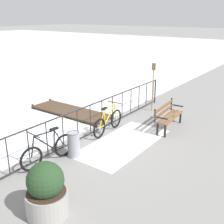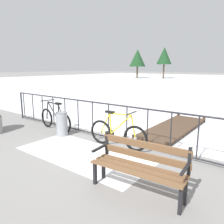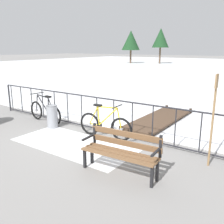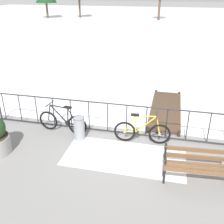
{
  "view_description": "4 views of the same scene",
  "coord_description": "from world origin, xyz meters",
  "px_view_note": "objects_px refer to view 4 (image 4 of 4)",
  "views": [
    {
      "loc": [
        -6.48,
        -5.56,
        3.8
      ],
      "look_at": [
        0.6,
        -0.44,
        0.74
      ],
      "focal_mm": 44.95,
      "sensor_mm": 36.0,
      "label": 1
    },
    {
      "loc": [
        3.71,
        -4.73,
        2.07
      ],
      "look_at": [
        0.33,
        -0.28,
        0.91
      ],
      "focal_mm": 34.96,
      "sensor_mm": 36.0,
      "label": 2
    },
    {
      "loc": [
        4.6,
        -5.73,
        2.48
      ],
      "look_at": [
        0.51,
        0.06,
        0.67
      ],
      "focal_mm": 40.3,
      "sensor_mm": 36.0,
      "label": 3
    },
    {
      "loc": [
        1.22,
        -7.28,
        4.36
      ],
      "look_at": [
        -0.55,
        0.34,
        0.6
      ],
      "focal_mm": 42.4,
      "sensor_mm": 36.0,
      "label": 4
    }
  ],
  "objects_px": {
    "trash_bin": "(79,128)",
    "bicycle_second": "(63,122)",
    "bicycle_near_railing": "(142,132)",
    "park_bench": "(197,163)"
  },
  "relations": [
    {
      "from": "bicycle_second",
      "to": "park_bench",
      "type": "bearing_deg",
      "value": -20.18
    },
    {
      "from": "park_bench",
      "to": "trash_bin",
      "type": "distance_m",
      "value": 3.63
    },
    {
      "from": "park_bench",
      "to": "bicycle_second",
      "type": "bearing_deg",
      "value": 159.82
    },
    {
      "from": "bicycle_near_railing",
      "to": "trash_bin",
      "type": "distance_m",
      "value": 1.93
    },
    {
      "from": "bicycle_near_railing",
      "to": "park_bench",
      "type": "height_order",
      "value": "bicycle_near_railing"
    },
    {
      "from": "bicycle_second",
      "to": "park_bench",
      "type": "relative_size",
      "value": 1.05
    },
    {
      "from": "park_bench",
      "to": "trash_bin",
      "type": "bearing_deg",
      "value": 160.36
    },
    {
      "from": "park_bench",
      "to": "trash_bin",
      "type": "xyz_separation_m",
      "value": [
        -3.42,
        1.22,
        -0.14
      ]
    },
    {
      "from": "trash_bin",
      "to": "bicycle_near_railing",
      "type": "bearing_deg",
      "value": 6.71
    },
    {
      "from": "trash_bin",
      "to": "bicycle_second",
      "type": "bearing_deg",
      "value": 157.11
    }
  ]
}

